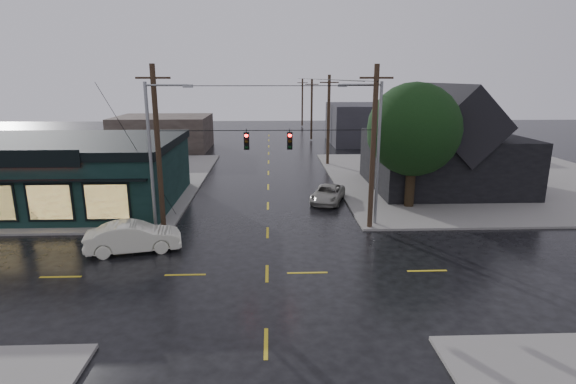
{
  "coord_description": "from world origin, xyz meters",
  "views": [
    {
      "loc": [
        0.23,
        -20.44,
        9.39
      ],
      "look_at": [
        1.2,
        4.02,
        3.11
      ],
      "focal_mm": 28.0,
      "sensor_mm": 36.0,
      "label": 1
    }
  ],
  "objects_px": {
    "utility_pole_nw": "(164,231)",
    "utility_pole_ne": "(369,229)",
    "corner_tree": "(414,130)",
    "suv_silver": "(328,194)",
    "sedan_cream": "(134,237)"
  },
  "relations": [
    {
      "from": "sedan_cream",
      "to": "suv_silver",
      "type": "height_order",
      "value": "sedan_cream"
    },
    {
      "from": "utility_pole_nw",
      "to": "sedan_cream",
      "type": "bearing_deg",
      "value": -104.69
    },
    {
      "from": "corner_tree",
      "to": "utility_pole_ne",
      "type": "xyz_separation_m",
      "value": [
        -3.93,
        -4.63,
        -5.76
      ]
    },
    {
      "from": "corner_tree",
      "to": "suv_silver",
      "type": "distance_m",
      "value": 7.94
    },
    {
      "from": "utility_pole_nw",
      "to": "suv_silver",
      "type": "relative_size",
      "value": 2.19
    },
    {
      "from": "corner_tree",
      "to": "suv_silver",
      "type": "bearing_deg",
      "value": 162.93
    },
    {
      "from": "utility_pole_nw",
      "to": "utility_pole_ne",
      "type": "xyz_separation_m",
      "value": [
        13.0,
        0.0,
        0.0
      ]
    },
    {
      "from": "corner_tree",
      "to": "utility_pole_nw",
      "type": "distance_m",
      "value": 18.48
    },
    {
      "from": "utility_pole_ne",
      "to": "sedan_cream",
      "type": "height_order",
      "value": "utility_pole_ne"
    },
    {
      "from": "corner_tree",
      "to": "utility_pole_ne",
      "type": "distance_m",
      "value": 8.37
    },
    {
      "from": "utility_pole_ne",
      "to": "sedan_cream",
      "type": "xyz_separation_m",
      "value": [
        -13.86,
        -3.29,
        0.83
      ]
    },
    {
      "from": "utility_pole_nw",
      "to": "sedan_cream",
      "type": "distance_m",
      "value": 3.5
    },
    {
      "from": "utility_pole_ne",
      "to": "suv_silver",
      "type": "height_order",
      "value": "utility_pole_ne"
    },
    {
      "from": "corner_tree",
      "to": "utility_pole_nw",
      "type": "height_order",
      "value": "corner_tree"
    },
    {
      "from": "utility_pole_nw",
      "to": "utility_pole_ne",
      "type": "height_order",
      "value": "same"
    }
  ]
}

